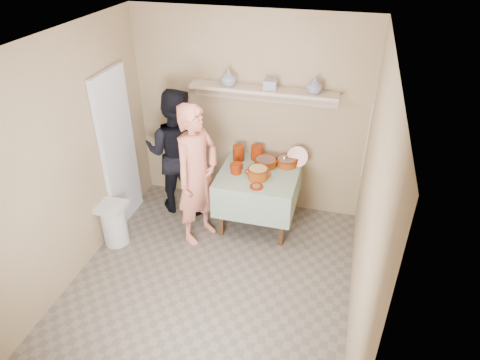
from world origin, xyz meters
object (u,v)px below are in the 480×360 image
(serving_table, at_px, (259,180))
(trash_bin, at_px, (114,223))
(cazuela_rice, at_px, (258,172))
(person_helper, at_px, (176,152))
(person_cook, at_px, (197,175))

(serving_table, xyz_separation_m, trash_bin, (-1.60, -0.86, -0.36))
(cazuela_rice, bearing_deg, serving_table, 97.76)
(serving_table, bearing_deg, person_helper, 176.12)
(person_helper, height_order, cazuela_rice, person_helper)
(trash_bin, bearing_deg, person_cook, 22.47)
(person_cook, distance_m, cazuela_rice, 0.73)
(person_cook, distance_m, serving_table, 0.82)
(cazuela_rice, height_order, trash_bin, cazuela_rice)
(person_cook, height_order, serving_table, person_cook)
(person_cook, relative_size, person_helper, 1.03)
(person_cook, bearing_deg, trash_bin, 134.91)
(cazuela_rice, relative_size, trash_bin, 0.59)
(cazuela_rice, distance_m, trash_bin, 1.86)
(trash_bin, bearing_deg, cazuela_rice, 23.73)
(person_cook, bearing_deg, cazuela_rice, -42.02)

